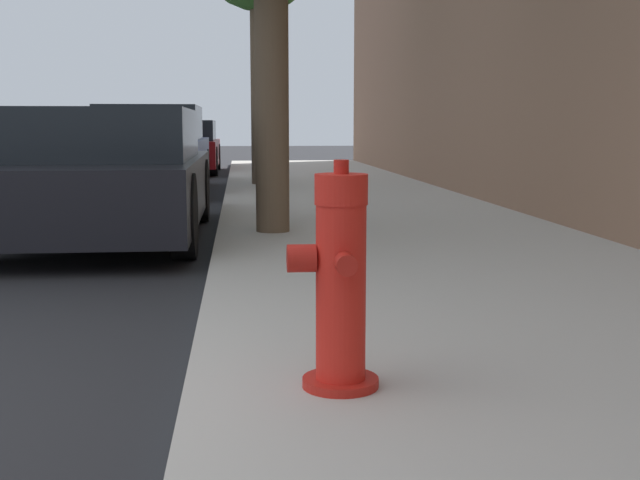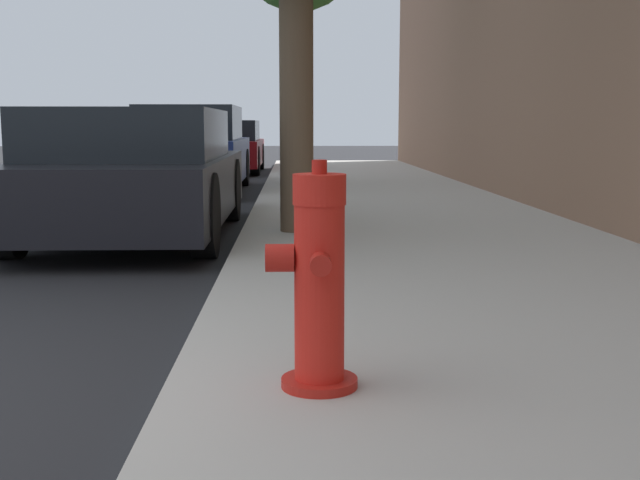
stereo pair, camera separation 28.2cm
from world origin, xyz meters
name	(u,v)px [view 2 (the right image)]	position (x,y,z in m)	size (l,w,h in m)	color
fire_hydrant	(318,284)	(2.24, 0.34, 0.52)	(0.35, 0.37, 0.87)	red
parked_car_near	(136,174)	(0.58, 5.37, 0.63)	(1.84, 4.32, 1.26)	black
parked_car_mid	(192,151)	(0.45, 10.85, 0.69)	(1.71, 4.08, 1.42)	navy
parked_car_far	(224,147)	(0.51, 16.32, 0.60)	(1.74, 3.92, 1.21)	maroon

